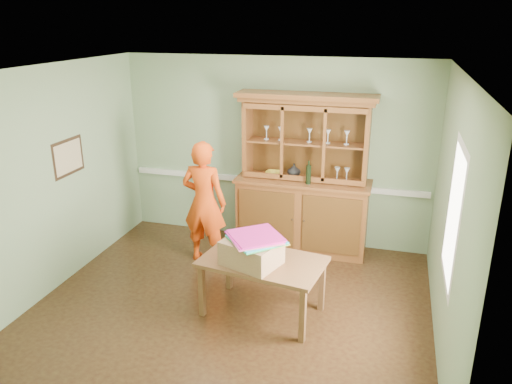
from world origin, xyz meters
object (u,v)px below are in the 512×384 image
(dining_table, at_px, (262,266))
(person, at_px, (204,202))
(cardboard_box, at_px, (251,252))
(china_hutch, at_px, (303,197))

(dining_table, bearing_deg, person, 144.62)
(dining_table, relative_size, person, 0.85)
(dining_table, height_order, cardboard_box, cardboard_box)
(person, bearing_deg, china_hutch, -145.92)
(cardboard_box, bearing_deg, china_hutch, 84.11)
(cardboard_box, bearing_deg, dining_table, 50.53)
(china_hutch, distance_m, cardboard_box, 1.93)
(dining_table, relative_size, cardboard_box, 2.51)
(china_hutch, xyz_separation_m, person, (-1.20, -0.74, 0.06))
(china_hutch, relative_size, dining_table, 1.56)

